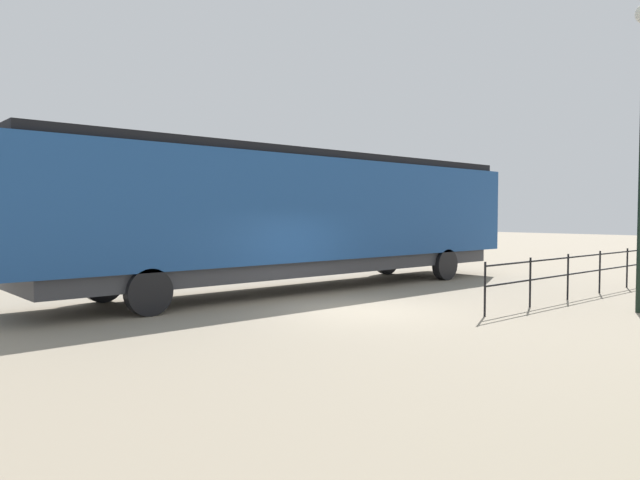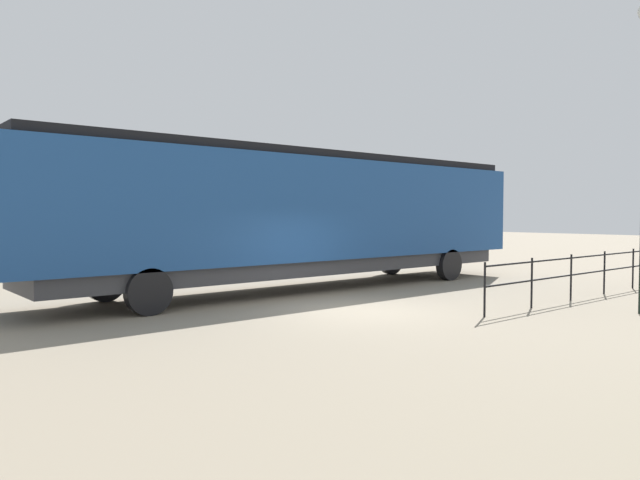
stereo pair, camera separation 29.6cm
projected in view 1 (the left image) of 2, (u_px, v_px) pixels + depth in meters
The scene contains 3 objects.
ground_plane at pixel (353, 310), 14.20m from camera, with size 120.00×120.00×0.00m, color gray.
locomotive at pixel (312, 213), 18.38m from camera, with size 3.09×17.46×4.22m.
platform_fence at pixel (585, 268), 16.58m from camera, with size 0.05×10.11×1.26m.
Camera 1 is at (10.06, -9.92, 2.33)m, focal length 32.75 mm.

